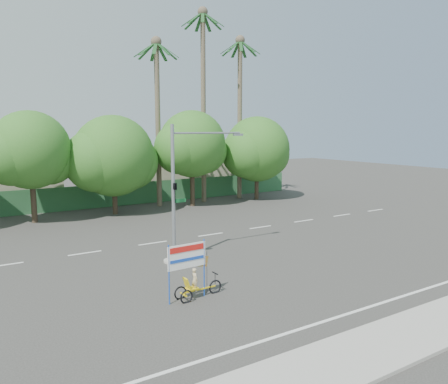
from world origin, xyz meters
TOP-DOWN VIEW (x-y plane):
  - ground at (0.00, 0.00)m, footprint 120.00×120.00m
  - sidewalk_near at (0.00, -7.50)m, footprint 50.00×2.40m
  - fence at (0.00, 21.50)m, footprint 38.00×0.08m
  - building_right at (8.00, 26.00)m, footprint 14.00×8.00m
  - tree_left at (-7.05, 18.00)m, footprint 6.66×5.60m
  - tree_center at (-1.05, 18.00)m, footprint 7.62×6.40m
  - tree_right at (5.95, 18.00)m, footprint 6.90×5.80m
  - tree_far_right at (12.95, 18.00)m, footprint 7.38×6.20m
  - palm_tall at (8.00, 19.50)m, footprint 3.73×3.79m
  - palm_mid at (12.00, 19.50)m, footprint 3.73×3.79m
  - palm_short at (3.50, 19.50)m, footprint 3.73×3.79m
  - traffic_signal at (-2.20, 3.98)m, footprint 4.72×1.10m
  - trike_billboard at (-4.03, -0.86)m, footprint 2.46×0.58m

SIDE VIEW (x-z plane):
  - ground at x=0.00m, z-range 0.00..0.00m
  - sidewalk_near at x=0.00m, z-range 0.00..0.12m
  - trike_billboard at x=-4.03m, z-range -0.24..2.18m
  - fence at x=0.00m, z-range 0.00..2.00m
  - building_right at x=8.00m, z-range 0.00..3.60m
  - traffic_signal at x=-2.20m, z-range -0.58..6.42m
  - tree_center at x=-1.05m, z-range 0.54..8.39m
  - tree_far_right at x=12.95m, z-range 0.68..8.61m
  - tree_left at x=-7.05m, z-range 1.02..9.09m
  - tree_right at x=5.95m, z-range 1.06..9.42m
  - palm_short at x=3.50m, z-range 1.64..16.09m
  - palm_mid at x=12.00m, z-range 1.67..17.12m
  - palm_tall at x=8.00m, z-range 1.74..19.19m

